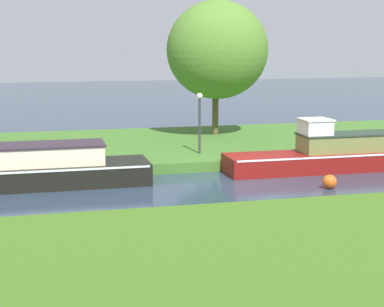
{
  "coord_description": "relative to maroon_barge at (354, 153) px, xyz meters",
  "views": [
    {
      "loc": [
        -6.74,
        -20.35,
        4.89
      ],
      "look_at": [
        -1.36,
        1.2,
        0.9
      ],
      "focal_mm": 57.76,
      "sensor_mm": 36.0,
      "label": 1
    }
  ],
  "objects": [
    {
      "name": "ground_plane",
      "position": [
        -5.19,
        -1.2,
        -0.63
      ],
      "size": [
        120.0,
        120.0,
        0.0
      ],
      "primitive_type": "plane",
      "color": "#273648"
    },
    {
      "name": "willow_tree_centre",
      "position": [
        -3.47,
        7.29,
        3.92
      ],
      "size": [
        4.92,
        4.43,
        6.51
      ],
      "color": "brown",
      "rests_on": "riverbank_far"
    },
    {
      "name": "riverbank_near",
      "position": [
        -5.19,
        -10.2,
        -0.43
      ],
      "size": [
        72.0,
        10.0,
        0.4
      ],
      "primitive_type": "cube",
      "color": "#3D651C",
      "rests_on": "ground_plane"
    },
    {
      "name": "riverbank_far",
      "position": [
        -5.19,
        5.8,
        -0.43
      ],
      "size": [
        72.0,
        10.0,
        0.4
      ],
      "primitive_type": "cube",
      "color": "#3E6B27",
      "rests_on": "ground_plane"
    },
    {
      "name": "lamp_post",
      "position": [
        -5.56,
        2.66,
        1.37
      ],
      "size": [
        0.24,
        0.24,
        2.49
      ],
      "color": "#333338",
      "rests_on": "riverbank_far"
    },
    {
      "name": "black_narrowboat",
      "position": [
        -13.11,
        -0.0,
        0.05
      ],
      "size": [
        9.49,
        2.14,
        2.15
      ],
      "color": "black",
      "rests_on": "ground_plane"
    },
    {
      "name": "channel_buoy",
      "position": [
        -2.43,
        -2.83,
        -0.39
      ],
      "size": [
        0.48,
        0.48,
        0.48
      ],
      "primitive_type": "sphere",
      "color": "#E55919",
      "rests_on": "ground_plane"
    },
    {
      "name": "mooring_post_near",
      "position": [
        -10.78,
        1.21,
        0.1
      ],
      "size": [
        0.17,
        0.17,
        0.65
      ],
      "primitive_type": "cylinder",
      "color": "#44352C",
      "rests_on": "riverbank_far"
    },
    {
      "name": "maroon_barge",
      "position": [
        0.0,
        0.0,
        0.0
      ],
      "size": [
        10.09,
        1.71,
        2.04
      ],
      "color": "maroon",
      "rests_on": "ground_plane"
    }
  ]
}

